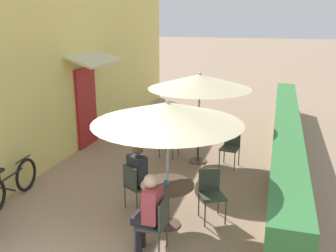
{
  "coord_description": "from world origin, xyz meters",
  "views": [
    {
      "loc": [
        2.46,
        -3.37,
        3.38
      ],
      "look_at": [
        0.15,
        4.4,
        1.0
      ],
      "focal_mm": 40.0,
      "sensor_mm": 36.0,
      "label": 1
    }
  ],
  "objects_px": {
    "patio_table_near": "(168,194)",
    "bicycle_leaning": "(10,185)",
    "cafe_chair_near_right": "(156,222)",
    "cafe_chair_near_back": "(211,191)",
    "patio_umbrella_near": "(167,113)",
    "patio_umbrella_mid": "(200,81)",
    "seated_patron_near_right": "(149,210)",
    "coffee_cup_near": "(166,183)",
    "cafe_chair_mid_right": "(168,138)",
    "cafe_chair_mid_left": "(231,145)",
    "seated_patron_near_left": "(140,173)",
    "patio_table_mid": "(198,139)",
    "coffee_cup_mid": "(205,131)",
    "cafe_chair_near_left": "(135,183)"
  },
  "relations": [
    {
      "from": "coffee_cup_near",
      "to": "patio_table_mid",
      "type": "relative_size",
      "value": 0.1
    },
    {
      "from": "cafe_chair_near_back",
      "to": "patio_umbrella_mid",
      "type": "relative_size",
      "value": 0.37
    },
    {
      "from": "seated_patron_near_left",
      "to": "coffee_cup_near",
      "type": "distance_m",
      "value": 0.82
    },
    {
      "from": "cafe_chair_mid_right",
      "to": "seated_patron_near_left",
      "type": "bearing_deg",
      "value": -74.89
    },
    {
      "from": "patio_umbrella_near",
      "to": "seated_patron_near_left",
      "type": "height_order",
      "value": "patio_umbrella_near"
    },
    {
      "from": "patio_table_near",
      "to": "patio_umbrella_mid",
      "type": "bearing_deg",
      "value": 92.28
    },
    {
      "from": "coffee_cup_near",
      "to": "cafe_chair_near_left",
      "type": "bearing_deg",
      "value": 149.33
    },
    {
      "from": "seated_patron_near_left",
      "to": "cafe_chair_near_back",
      "type": "height_order",
      "value": "seated_patron_near_left"
    },
    {
      "from": "patio_umbrella_near",
      "to": "coffee_cup_mid",
      "type": "relative_size",
      "value": 26.42
    },
    {
      "from": "patio_umbrella_mid",
      "to": "bicycle_leaning",
      "type": "relative_size",
      "value": 1.42
    },
    {
      "from": "seated_patron_near_left",
      "to": "patio_umbrella_mid",
      "type": "height_order",
      "value": "patio_umbrella_mid"
    },
    {
      "from": "patio_umbrella_near",
      "to": "cafe_chair_near_back",
      "type": "relative_size",
      "value": 2.73
    },
    {
      "from": "cafe_chair_mid_left",
      "to": "cafe_chair_mid_right",
      "type": "xyz_separation_m",
      "value": [
        -1.56,
        0.11,
        0.0
      ]
    },
    {
      "from": "cafe_chair_near_right",
      "to": "seated_patron_near_right",
      "type": "relative_size",
      "value": 0.7
    },
    {
      "from": "patio_umbrella_mid",
      "to": "cafe_chair_mid_left",
      "type": "xyz_separation_m",
      "value": [
        0.78,
        -0.05,
        -1.44
      ]
    },
    {
      "from": "patio_table_near",
      "to": "cafe_chair_mid_right",
      "type": "xyz_separation_m",
      "value": [
        -0.9,
        3.03,
        -0.06
      ]
    },
    {
      "from": "patio_table_near",
      "to": "bicycle_leaning",
      "type": "relative_size",
      "value": 0.52
    },
    {
      "from": "coffee_cup_near",
      "to": "cafe_chair_mid_left",
      "type": "bearing_deg",
      "value": 77.39
    },
    {
      "from": "cafe_chair_near_right",
      "to": "patio_umbrella_mid",
      "type": "xyz_separation_m",
      "value": [
        -0.18,
        3.75,
        1.44
      ]
    },
    {
      "from": "seated_patron_near_right",
      "to": "coffee_cup_mid",
      "type": "height_order",
      "value": "seated_patron_near_right"
    },
    {
      "from": "seated_patron_near_right",
      "to": "cafe_chair_near_right",
      "type": "bearing_deg",
      "value": -90.0
    },
    {
      "from": "patio_table_mid",
      "to": "cafe_chair_mid_right",
      "type": "distance_m",
      "value": 0.78
    },
    {
      "from": "cafe_chair_near_right",
      "to": "cafe_chair_near_back",
      "type": "relative_size",
      "value": 1.0
    },
    {
      "from": "seated_patron_near_left",
      "to": "patio_umbrella_mid",
      "type": "distance_m",
      "value": 2.89
    },
    {
      "from": "patio_umbrella_near",
      "to": "seated_patron_near_right",
      "type": "distance_m",
      "value": 1.49
    },
    {
      "from": "coffee_cup_mid",
      "to": "coffee_cup_near",
      "type": "bearing_deg",
      "value": -90.79
    },
    {
      "from": "seated_patron_near_right",
      "to": "coffee_cup_near",
      "type": "height_order",
      "value": "seated_patron_near_right"
    },
    {
      "from": "cafe_chair_mid_right",
      "to": "cafe_chair_mid_left",
      "type": "bearing_deg",
      "value": 5.61
    },
    {
      "from": "coffee_cup_near",
      "to": "cafe_chair_mid_right",
      "type": "bearing_deg",
      "value": 106.02
    },
    {
      "from": "cafe_chair_near_right",
      "to": "cafe_chair_near_left",
      "type": "bearing_deg",
      "value": 35.61
    },
    {
      "from": "cafe_chair_near_back",
      "to": "bicycle_leaning",
      "type": "height_order",
      "value": "cafe_chair_near_back"
    },
    {
      "from": "seated_patron_near_left",
      "to": "bicycle_leaning",
      "type": "xyz_separation_m",
      "value": [
        -2.41,
        -0.48,
        -0.34
      ]
    },
    {
      "from": "cafe_chair_near_right",
      "to": "seated_patron_near_right",
      "type": "distance_m",
      "value": 0.2
    },
    {
      "from": "coffee_cup_near",
      "to": "coffee_cup_mid",
      "type": "xyz_separation_m",
      "value": [
        0.04,
        3.04,
        0.0
      ]
    },
    {
      "from": "patio_table_mid",
      "to": "cafe_chair_mid_left",
      "type": "height_order",
      "value": "cafe_chair_mid_left"
    },
    {
      "from": "patio_table_near",
      "to": "patio_umbrella_near",
      "type": "height_order",
      "value": "patio_umbrella_near"
    },
    {
      "from": "seated_patron_near_left",
      "to": "coffee_cup_mid",
      "type": "xyz_separation_m",
      "value": [
        0.68,
        2.53,
        0.11
      ]
    },
    {
      "from": "cafe_chair_mid_right",
      "to": "cafe_chair_near_right",
      "type": "bearing_deg",
      "value": -66.29
    },
    {
      "from": "coffee_cup_mid",
      "to": "bicycle_leaning",
      "type": "relative_size",
      "value": 0.05
    },
    {
      "from": "patio_umbrella_near",
      "to": "seated_patron_near_right",
      "type": "bearing_deg",
      "value": -93.82
    },
    {
      "from": "patio_table_mid",
      "to": "coffee_cup_mid",
      "type": "height_order",
      "value": "coffee_cup_mid"
    },
    {
      "from": "seated_patron_near_left",
      "to": "cafe_chair_near_right",
      "type": "relative_size",
      "value": 1.44
    },
    {
      "from": "patio_umbrella_near",
      "to": "bicycle_leaning",
      "type": "height_order",
      "value": "patio_umbrella_near"
    },
    {
      "from": "bicycle_leaning",
      "to": "seated_patron_near_left",
      "type": "bearing_deg",
      "value": 7.42
    },
    {
      "from": "cafe_chair_near_left",
      "to": "cafe_chair_near_right",
      "type": "bearing_deg",
      "value": -24.39
    },
    {
      "from": "cafe_chair_near_right",
      "to": "patio_umbrella_mid",
      "type": "distance_m",
      "value": 4.02
    },
    {
      "from": "patio_table_near",
      "to": "bicycle_leaning",
      "type": "distance_m",
      "value": 3.07
    },
    {
      "from": "seated_patron_near_left",
      "to": "coffee_cup_mid",
      "type": "relative_size",
      "value": 13.89
    },
    {
      "from": "seated_patron_near_left",
      "to": "coffee_cup_near",
      "type": "height_order",
      "value": "seated_patron_near_left"
    },
    {
      "from": "cafe_chair_near_back",
      "to": "cafe_chair_near_right",
      "type": "bearing_deg",
      "value": 35.61
    }
  ]
}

